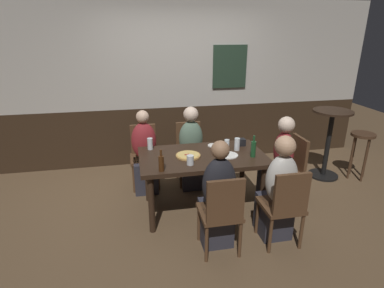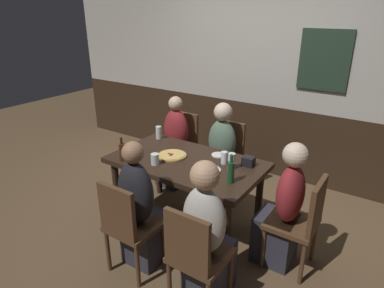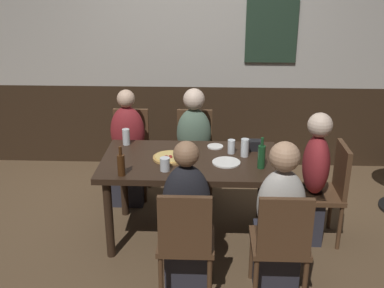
{
  "view_description": "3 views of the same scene",
  "coord_description": "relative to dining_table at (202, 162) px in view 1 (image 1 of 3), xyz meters",
  "views": [
    {
      "loc": [
        -0.79,
        -3.33,
        2.15
      ],
      "look_at": [
        -0.11,
        0.09,
        0.86
      ],
      "focal_mm": 28.94,
      "sensor_mm": 36.0,
      "label": 1
    },
    {
      "loc": [
        1.71,
        -2.46,
        2.13
      ],
      "look_at": [
        -0.0,
        0.11,
        0.88
      ],
      "focal_mm": 31.3,
      "sensor_mm": 36.0,
      "label": 2
    },
    {
      "loc": [
        0.16,
        -3.66,
        2.31
      ],
      "look_at": [
        0.01,
        -0.01,
        0.88
      ],
      "focal_mm": 44.22,
      "sensor_mm": 36.0,
      "label": 3
    }
  ],
  "objects": [
    {
      "name": "side_bar_table",
      "position": [
        2.07,
        0.56,
        -0.03
      ],
      "size": [
        0.56,
        0.56,
        1.05
      ],
      "color": "black",
      "rests_on": "ground_plane"
    },
    {
      "name": "beer_bottle_brown",
      "position": [
        -0.52,
        -0.34,
        0.18
      ],
      "size": [
        0.06,
        0.06,
        0.24
      ],
      "color": "#42230F",
      "rests_on": "dining_table"
    },
    {
      "name": "bar_stool",
      "position": [
        2.52,
        0.41,
        -0.09
      ],
      "size": [
        0.34,
        0.34,
        0.72
      ],
      "color": "#422B1C",
      "rests_on": "ground_plane"
    },
    {
      "name": "highball_clear",
      "position": [
        0.34,
        0.14,
        0.14
      ],
      "size": [
        0.06,
        0.06,
        0.12
      ],
      "color": "silver",
      "rests_on": "dining_table"
    },
    {
      "name": "chair_left_far",
      "position": [
        -0.66,
        0.84,
        -0.15
      ],
      "size": [
        0.4,
        0.4,
        0.88
      ],
      "color": "#513521",
      "rests_on": "ground_plane"
    },
    {
      "name": "pint_glass_amber",
      "position": [
        -0.2,
        -0.24,
        0.14
      ],
      "size": [
        0.08,
        0.08,
        0.11
      ],
      "color": "silver",
      "rests_on": "dining_table"
    },
    {
      "name": "person_mid_far",
      "position": [
        -0.0,
        0.68,
        -0.16
      ],
      "size": [
        0.34,
        0.37,
        1.16
      ],
      "color": "#2D2D38",
      "rests_on": "ground_plane"
    },
    {
      "name": "chair_mid_near",
      "position": [
        0.0,
        -0.84,
        -0.15
      ],
      "size": [
        0.4,
        0.4,
        0.88
      ],
      "color": "#513521",
      "rests_on": "ground_plane"
    },
    {
      "name": "beer_bottle_green",
      "position": [
        0.57,
        -0.16,
        0.19
      ],
      "size": [
        0.06,
        0.06,
        0.26
      ],
      "color": "#194723",
      "rests_on": "dining_table"
    },
    {
      "name": "ground_plane",
      "position": [
        0.0,
        0.0,
        -0.65
      ],
      "size": [
        12.0,
        12.0,
        0.0
      ],
      "primitive_type": "plane",
      "color": "brown"
    },
    {
      "name": "plate_white_large",
      "position": [
        0.3,
        -0.07,
        0.1
      ],
      "size": [
        0.23,
        0.23,
        0.01
      ],
      "primitive_type": "cylinder",
      "color": "white",
      "rests_on": "dining_table"
    },
    {
      "name": "person_mid_near",
      "position": [
        0.0,
        -0.68,
        -0.16
      ],
      "size": [
        0.34,
        0.37,
        1.18
      ],
      "color": "#2D2D38",
      "rests_on": "ground_plane"
    },
    {
      "name": "dining_table",
      "position": [
        0.0,
        0.0,
        0.0
      ],
      "size": [
        1.5,
        0.85,
        0.74
      ],
      "color": "black",
      "rests_on": "ground_plane"
    },
    {
      "name": "condiment_caddy",
      "position": [
        0.56,
        0.23,
        0.13
      ],
      "size": [
        0.11,
        0.09,
        0.09
      ],
      "primitive_type": "cube",
      "color": "black",
      "rests_on": "dining_table"
    },
    {
      "name": "wall_back",
      "position": [
        0.01,
        1.65,
        0.65
      ],
      "size": [
        6.4,
        0.13,
        2.6
      ],
      "color": "#332316",
      "rests_on": "ground_plane"
    },
    {
      "name": "pizza",
      "position": [
        -0.17,
        -0.0,
        0.1
      ],
      "size": [
        0.29,
        0.29,
        0.03
      ],
      "color": "tan",
      "rests_on": "dining_table"
    },
    {
      "name": "person_right_near",
      "position": [
        0.66,
        -0.68,
        -0.15
      ],
      "size": [
        0.34,
        0.37,
        1.18
      ],
      "color": "#2D2D38",
      "rests_on": "ground_plane"
    },
    {
      "name": "person_left_far",
      "position": [
        -0.66,
        0.68,
        -0.17
      ],
      "size": [
        0.34,
        0.37,
        1.14
      ],
      "color": "#2D2D38",
      "rests_on": "ground_plane"
    },
    {
      "name": "person_head_east",
      "position": [
        1.0,
        0.0,
        -0.16
      ],
      "size": [
        0.37,
        0.34,
        1.16
      ],
      "color": "#2D2D38",
      "rests_on": "ground_plane"
    },
    {
      "name": "beer_glass_tall",
      "position": [
        -0.6,
        0.31,
        0.16
      ],
      "size": [
        0.07,
        0.07,
        0.15
      ],
      "color": "silver",
      "rests_on": "dining_table"
    },
    {
      "name": "chair_right_near",
      "position": [
        0.66,
        -0.84,
        -0.15
      ],
      "size": [
        0.4,
        0.4,
        0.88
      ],
      "color": "#513521",
      "rests_on": "ground_plane"
    },
    {
      "name": "tumbler_water",
      "position": [
        0.46,
        0.08,
        0.16
      ],
      "size": [
        0.07,
        0.07,
        0.16
      ],
      "color": "silver",
      "rests_on": "dining_table"
    },
    {
      "name": "plate_white_small",
      "position": [
        0.21,
        0.28,
        0.1
      ],
      "size": [
        0.14,
        0.14,
        0.01
      ],
      "primitive_type": "cylinder",
      "color": "white",
      "rests_on": "dining_table"
    },
    {
      "name": "chair_head_east",
      "position": [
        1.17,
        0.0,
        -0.15
      ],
      "size": [
        0.4,
        0.4,
        0.88
      ],
      "color": "#513521",
      "rests_on": "ground_plane"
    },
    {
      "name": "chair_mid_far",
      "position": [
        0.0,
        0.84,
        -0.15
      ],
      "size": [
        0.4,
        0.4,
        0.88
      ],
      "color": "#513521",
      "rests_on": "ground_plane"
    }
  ]
}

